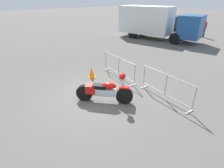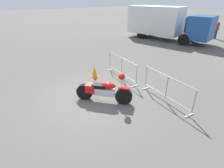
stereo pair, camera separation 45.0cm
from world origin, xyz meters
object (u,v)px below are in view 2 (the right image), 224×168
motorcycle (104,90)px  crowd_barrier_near (122,67)px  crowd_barrier_far (167,88)px  parked_car_red (172,21)px  traffic_cone (95,72)px  parked_car_black (190,23)px  parked_car_blue (160,19)px  box_truck (164,22)px  pedestrian (217,29)px

motorcycle → crowd_barrier_near: size_ratio=0.70×
crowd_barrier_far → parked_car_red: bearing=126.3°
traffic_cone → crowd_barrier_far: bearing=16.7°
crowd_barrier_near → crowd_barrier_far: size_ratio=1.00×
parked_car_red → parked_car_black: parked_car_black is taller
crowd_barrier_far → parked_car_blue: size_ratio=0.57×
motorcycle → parked_car_red: (-10.57, 18.29, 0.25)m
motorcycle → parked_car_blue: bearing=83.4°
box_truck → crowd_barrier_far: bearing=-62.9°
parked_car_black → pedestrian: 5.45m
parked_car_red → pedestrian: (7.29, -2.85, 0.19)m
crowd_barrier_far → parked_car_blue: (-14.64, 16.88, 0.19)m
parked_car_black → traffic_cone: (5.65, -17.41, -0.49)m
box_truck → pedestrian: (2.91, 4.50, -0.72)m
motorcycle → parked_car_black: size_ratio=0.38×
crowd_barrier_near → box_truck: 10.18m
motorcycle → traffic_cone: bearing=116.1°
pedestrian → traffic_cone: (1.03, -14.52, -0.63)m
crowd_barrier_far → motorcycle: bearing=-124.7°
pedestrian → parked_car_red: bearing=-59.3°
box_truck → pedestrian: bearing=43.8°
crowd_barrier_near → motorcycle: bearing=-55.3°
parked_car_blue → traffic_cone: parked_car_blue is taller
box_truck → parked_car_black: (-1.71, 7.39, -0.86)m
crowd_barrier_near → box_truck: bearing=118.3°
crowd_barrier_near → traffic_cone: 1.42m
box_truck → parked_car_blue: (-7.04, 7.96, -0.89)m
parked_car_blue → pedestrian: 10.54m
traffic_cone → motorcycle: bearing=-22.2°
box_truck → parked_car_black: box_truck is taller
box_truck → traffic_cone: 10.85m
crowd_barrier_far → traffic_cone: crowd_barrier_far is taller
parked_car_red → parked_car_black: (2.67, 0.04, 0.05)m
parked_car_blue → parked_car_black: 5.36m
crowd_barrier_far → crowd_barrier_near: bearing=180.0°
parked_car_blue → parked_car_red: bearing=-111.9°
box_truck → parked_car_red: 8.61m
pedestrian → traffic_cone: size_ratio=2.86×
parked_car_red → motorcycle: bearing=-159.0°
parked_car_red → traffic_cone: size_ratio=7.56×
parked_car_black → pedestrian: pedestrian is taller
crowd_barrier_near → parked_car_blue: bearing=125.0°
traffic_cone → crowd_barrier_near: bearing=52.2°
crowd_barrier_near → pedestrian: (-1.88, 13.42, 0.36)m
pedestrian → traffic_cone: pedestrian is taller
motorcycle → traffic_cone: 2.44m
motorcycle → pedestrian: bearing=60.4°
box_truck → pedestrian: box_truck is taller
crowd_barrier_near → parked_car_black: parked_car_black is taller
motorcycle → parked_car_blue: 23.08m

